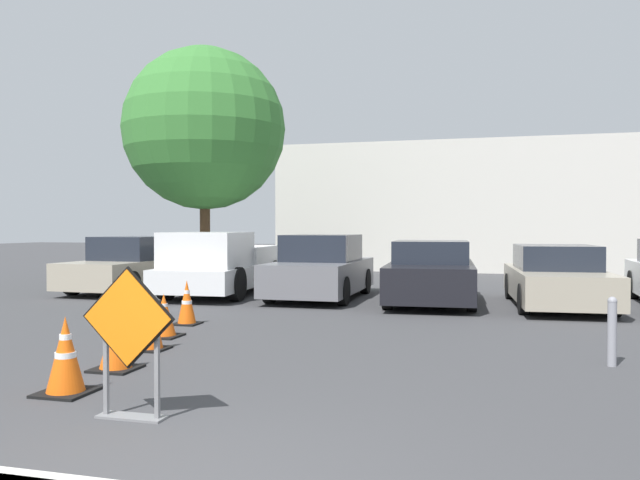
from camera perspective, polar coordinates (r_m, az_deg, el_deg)
ground_plane at (r=13.61m, az=6.66°, el=-6.20°), size 96.00×96.00×0.00m
road_closed_sign at (r=5.96m, az=-17.09°, el=-8.24°), size 0.93×0.20×1.39m
traffic_cone_nearest at (r=7.14m, az=-22.24°, el=-9.79°), size 0.53×0.53×0.81m
traffic_cone_second at (r=8.11m, az=-18.18°, el=-8.76°), size 0.52×0.52×0.73m
traffic_cone_third at (r=9.24m, az=-15.22°, el=-7.21°), size 0.46×0.46×0.83m
traffic_cone_fourth at (r=10.28m, az=-14.09°, el=-6.75°), size 0.52×0.52×0.69m
traffic_cone_fifth at (r=11.47m, az=-12.08°, el=-5.64°), size 0.44×0.44×0.80m
parked_car_nearest at (r=17.83m, az=-16.72°, el=-2.29°), size 2.05×4.50×1.49m
pickup_truck at (r=16.19m, az=-9.23°, el=-2.41°), size 2.24×5.14×1.62m
parked_car_second at (r=15.36m, az=0.09°, el=-2.68°), size 1.93×4.23×1.56m
parked_car_third at (r=14.57m, az=10.11°, el=-3.07°), size 2.12×4.35×1.43m
parked_car_fourth at (r=14.62m, az=20.77°, el=-3.28°), size 2.07×4.59×1.35m
bollard_nearest at (r=8.70m, az=25.15°, el=-7.41°), size 0.12×0.12×0.88m
building_facade_backdrop at (r=26.79m, az=12.05°, el=2.88°), size 14.02×5.00×5.11m
street_tree_behind_lot at (r=20.11m, az=-10.50°, el=9.93°), size 5.04×5.04×7.34m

